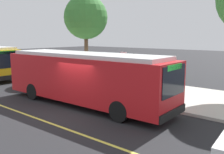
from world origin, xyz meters
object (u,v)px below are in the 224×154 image
at_px(transit_bus_main, 84,77).
at_px(pedestrian_commuter, 118,79).
at_px(waiting_bench, 111,79).
at_px(route_sign_post, 124,68).

relative_size(transit_bus_main, pedestrian_commuter, 6.50).
bearing_deg(pedestrian_commuter, waiting_bench, 140.75).
height_order(transit_bus_main, route_sign_post, same).
xyz_separation_m(transit_bus_main, pedestrian_commuter, (0.09, 2.96, -0.50)).
bearing_deg(waiting_bench, pedestrian_commuter, -39.25).
distance_m(route_sign_post, pedestrian_commuter, 1.32).
distance_m(waiting_bench, route_sign_post, 3.80).
relative_size(transit_bus_main, route_sign_post, 3.92).
height_order(transit_bus_main, pedestrian_commuter, transit_bus_main).
bearing_deg(pedestrian_commuter, transit_bus_main, -91.82).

